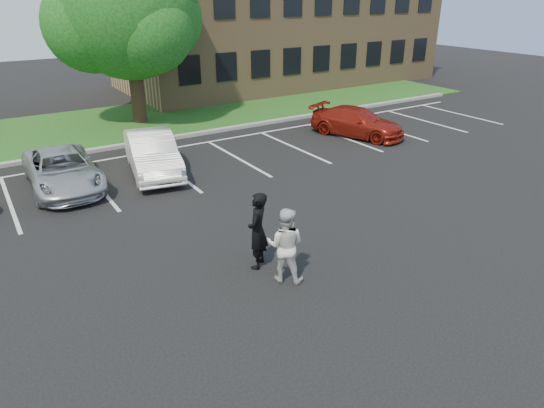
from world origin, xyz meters
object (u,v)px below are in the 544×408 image
(car_silver_minivan, at_px, (63,170))
(man_black_suit, at_px, (258,231))
(tree, at_px, (129,11))
(man_white_shirt, at_px, (285,245))
(car_white_sedan, at_px, (152,153))
(car_red_compact, at_px, (357,122))
(office_building, at_px, (279,22))

(car_silver_minivan, bearing_deg, man_black_suit, -68.23)
(tree, height_order, man_black_suit, tree)
(car_silver_minivan, bearing_deg, tree, 56.22)
(man_black_suit, bearing_deg, car_silver_minivan, -114.05)
(man_white_shirt, height_order, car_silver_minivan, man_white_shirt)
(car_white_sedan, bearing_deg, car_red_compact, 9.15)
(man_white_shirt, distance_m, car_red_compact, 12.85)
(car_white_sedan, height_order, car_red_compact, car_white_sedan)
(car_silver_minivan, height_order, car_red_compact, car_silver_minivan)
(office_building, bearing_deg, car_red_compact, -109.09)
(car_white_sedan, xyz_separation_m, car_red_compact, (9.78, -0.32, -0.11))
(car_white_sedan, bearing_deg, man_white_shirt, -78.61)
(man_black_suit, height_order, car_white_sedan, man_black_suit)
(car_red_compact, bearing_deg, office_building, 50.06)
(office_building, distance_m, tree, 14.07)
(car_silver_minivan, distance_m, car_red_compact, 12.93)
(man_white_shirt, bearing_deg, tree, -52.21)
(man_white_shirt, distance_m, car_silver_minivan, 9.46)
(tree, bearing_deg, car_red_compact, -45.72)
(tree, height_order, man_white_shirt, tree)
(office_building, distance_m, car_silver_minivan, 22.67)
(man_black_suit, xyz_separation_m, car_white_sedan, (0.16, 7.85, -0.22))
(man_black_suit, height_order, car_red_compact, man_black_suit)
(office_building, height_order, car_white_sedan, office_building)
(tree, relative_size, man_black_suit, 4.49)
(car_white_sedan, bearing_deg, office_building, 54.24)
(tree, relative_size, car_white_sedan, 1.91)
(tree, xyz_separation_m, man_white_shirt, (-2.03, -16.29, -4.43))
(office_building, relative_size, tree, 2.55)
(tree, relative_size, car_red_compact, 1.97)
(office_building, height_order, man_white_shirt, office_building)
(office_building, distance_m, car_red_compact, 15.33)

